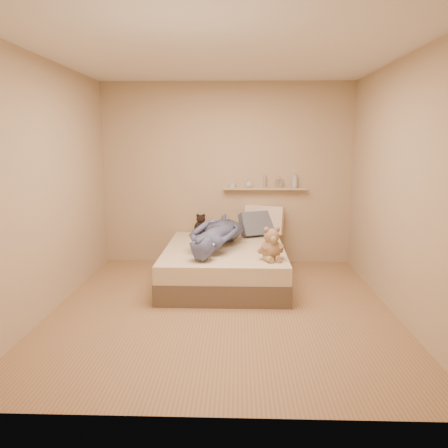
{
  "coord_description": "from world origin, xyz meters",
  "views": [
    {
      "loc": [
        0.17,
        -4.45,
        1.76
      ],
      "look_at": [
        0.0,
        0.65,
        0.8
      ],
      "focal_mm": 35.0,
      "sensor_mm": 36.0,
      "label": 1
    }
  ],
  "objects_px": {
    "person": "(218,233)",
    "dark_plush": "(201,225)",
    "teddy_bear": "(271,246)",
    "wall_shelf": "(265,189)",
    "bed": "(225,264)",
    "pillow_cream": "(264,220)",
    "game_console": "(206,246)",
    "pillow_grey": "(258,224)"
  },
  "relations": [
    {
      "from": "pillow_grey",
      "to": "person",
      "type": "relative_size",
      "value": 0.32
    },
    {
      "from": "dark_plush",
      "to": "pillow_grey",
      "type": "distance_m",
      "value": 0.82
    },
    {
      "from": "pillow_cream",
      "to": "person",
      "type": "height_order",
      "value": "pillow_cream"
    },
    {
      "from": "pillow_grey",
      "to": "wall_shelf",
      "type": "relative_size",
      "value": 0.42
    },
    {
      "from": "bed",
      "to": "teddy_bear",
      "type": "relative_size",
      "value": 4.95
    },
    {
      "from": "game_console",
      "to": "pillow_cream",
      "type": "bearing_deg",
      "value": 62.4
    },
    {
      "from": "game_console",
      "to": "dark_plush",
      "type": "bearing_deg",
      "value": 97.54
    },
    {
      "from": "wall_shelf",
      "to": "game_console",
      "type": "bearing_deg",
      "value": -116.62
    },
    {
      "from": "bed",
      "to": "person",
      "type": "relative_size",
      "value": 1.21
    },
    {
      "from": "teddy_bear",
      "to": "person",
      "type": "relative_size",
      "value": 0.24
    },
    {
      "from": "teddy_bear",
      "to": "pillow_cream",
      "type": "relative_size",
      "value": 0.7
    },
    {
      "from": "person",
      "to": "wall_shelf",
      "type": "height_order",
      "value": "wall_shelf"
    },
    {
      "from": "game_console",
      "to": "teddy_bear",
      "type": "bearing_deg",
      "value": -1.51
    },
    {
      "from": "bed",
      "to": "teddy_bear",
      "type": "distance_m",
      "value": 0.89
    },
    {
      "from": "bed",
      "to": "person",
      "type": "bearing_deg",
      "value": -163.53
    },
    {
      "from": "pillow_cream",
      "to": "person",
      "type": "xyz_separation_m",
      "value": [
        -0.63,
        -0.86,
        -0.01
      ]
    },
    {
      "from": "person",
      "to": "dark_plush",
      "type": "bearing_deg",
      "value": -57.13
    },
    {
      "from": "bed",
      "to": "dark_plush",
      "type": "bearing_deg",
      "value": 115.4
    },
    {
      "from": "bed",
      "to": "pillow_grey",
      "type": "distance_m",
      "value": 0.91
    },
    {
      "from": "pillow_cream",
      "to": "pillow_grey",
      "type": "xyz_separation_m",
      "value": [
        -0.1,
        -0.14,
        -0.03
      ]
    },
    {
      "from": "dark_plush",
      "to": "person",
      "type": "xyz_separation_m",
      "value": [
        0.28,
        -0.8,
        0.06
      ]
    },
    {
      "from": "pillow_grey",
      "to": "bed",
      "type": "bearing_deg",
      "value": -122.77
    },
    {
      "from": "wall_shelf",
      "to": "bed",
      "type": "bearing_deg",
      "value": -121.18
    },
    {
      "from": "person",
      "to": "wall_shelf",
      "type": "distance_m",
      "value": 1.22
    },
    {
      "from": "game_console",
      "to": "pillow_grey",
      "type": "distance_m",
      "value": 1.41
    },
    {
      "from": "bed",
      "to": "pillow_cream",
      "type": "bearing_deg",
      "value": 56.92
    },
    {
      "from": "teddy_bear",
      "to": "pillow_grey",
      "type": "xyz_separation_m",
      "value": [
        -0.1,
        1.28,
        0.01
      ]
    },
    {
      "from": "person",
      "to": "pillow_cream",
      "type": "bearing_deg",
      "value": -112.71
    },
    {
      "from": "teddy_bear",
      "to": "person",
      "type": "xyz_separation_m",
      "value": [
        -0.63,
        0.56,
        0.03
      ]
    },
    {
      "from": "person",
      "to": "wall_shelf",
      "type": "bearing_deg",
      "value": -110.73
    },
    {
      "from": "teddy_bear",
      "to": "wall_shelf",
      "type": "bearing_deg",
      "value": 89.75
    },
    {
      "from": "person",
      "to": "wall_shelf",
      "type": "relative_size",
      "value": 1.31
    },
    {
      "from": "pillow_grey",
      "to": "pillow_cream",
      "type": "bearing_deg",
      "value": 55.45
    },
    {
      "from": "bed",
      "to": "wall_shelf",
      "type": "relative_size",
      "value": 1.58
    },
    {
      "from": "pillow_grey",
      "to": "wall_shelf",
      "type": "height_order",
      "value": "wall_shelf"
    },
    {
      "from": "pillow_cream",
      "to": "pillow_grey",
      "type": "relative_size",
      "value": 1.1
    },
    {
      "from": "pillow_cream",
      "to": "dark_plush",
      "type": "bearing_deg",
      "value": -176.56
    },
    {
      "from": "pillow_grey",
      "to": "wall_shelf",
      "type": "bearing_deg",
      "value": 64.21
    },
    {
      "from": "dark_plush",
      "to": "wall_shelf",
      "type": "relative_size",
      "value": 0.25
    },
    {
      "from": "bed",
      "to": "pillow_cream",
      "type": "xyz_separation_m",
      "value": [
        0.54,
        0.83,
        0.43
      ]
    },
    {
      "from": "pillow_cream",
      "to": "person",
      "type": "distance_m",
      "value": 1.06
    },
    {
      "from": "game_console",
      "to": "pillow_grey",
      "type": "relative_size",
      "value": 0.35
    }
  ]
}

